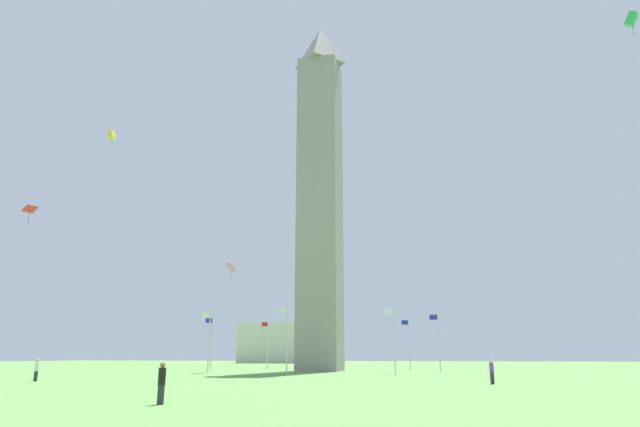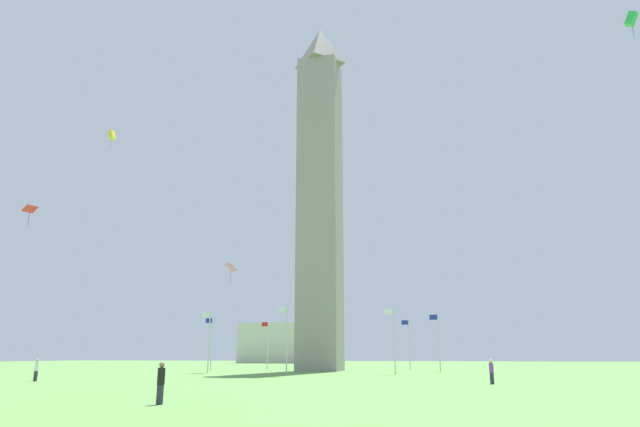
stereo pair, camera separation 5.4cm
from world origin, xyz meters
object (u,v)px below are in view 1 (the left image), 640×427
at_px(flagpole_w, 342,343).
at_px(person_purple_shirt, 492,372).
at_px(flagpole_s, 438,339).
at_px(person_white_shirt, 36,370).
at_px(flagpole_se, 394,337).
at_px(flagpole_ne, 209,338).
at_px(kite_pink_diamond, 231,268).
at_px(person_black_shirt, 162,383).
at_px(kite_red_diamond, 30,209).
at_px(obelisk_monument, 320,187).
at_px(flagpole_sw, 409,342).
at_px(distant_building, 291,343).
at_px(flagpole_n, 211,341).
at_px(flagpole_e, 286,336).
at_px(kite_yellow_box, 112,135).
at_px(kite_green_box, 631,19).
at_px(flagpole_nw, 267,342).

distance_m(flagpole_w, person_purple_shirt, 49.63).
bearing_deg(flagpole_s, person_white_shirt, 47.49).
relative_size(flagpole_se, person_white_shirt, 4.06).
distance_m(flagpole_s, flagpole_w, 21.94).
relative_size(flagpole_ne, kite_pink_diamond, 2.67).
bearing_deg(person_black_shirt, kite_red_diamond, 36.97).
relative_size(obelisk_monument, flagpole_ne, 7.02).
bearing_deg(flagpole_sw, distant_building, -60.33).
height_order(obelisk_monument, flagpole_n, obelisk_monument).
bearing_deg(flagpole_sw, flagpole_ne, 45.00).
distance_m(flagpole_e, flagpole_w, 31.02).
bearing_deg(flagpole_se, kite_yellow_box, 8.73).
relative_size(person_purple_shirt, kite_green_box, 0.69).
relative_size(flagpole_nw, distant_building, 0.26).
xyz_separation_m(flagpole_nw, person_purple_shirt, (-30.92, 40.79, -3.12)).
bearing_deg(flagpole_w, flagpole_n, 45.00).
height_order(flagpole_n, flagpole_se, same).
relative_size(kite_yellow_box, distant_building, 0.09).
height_order(flagpole_se, flagpole_s, same).
distance_m(kite_red_diamond, kite_pink_diamond, 25.44).
bearing_deg(flagpole_n, distant_building, -82.44).
relative_size(flagpole_ne, kite_yellow_box, 3.10).
bearing_deg(kite_pink_diamond, person_black_shirt, 109.01).
bearing_deg(flagpole_s, flagpole_e, 45.00).
bearing_deg(flagpole_se, flagpole_e, 22.50).
relative_size(obelisk_monument, kite_pink_diamond, 18.73).
bearing_deg(flagpole_e, kite_green_box, 162.64).
bearing_deg(flagpole_s, flagpole_ne, 22.50).
relative_size(person_black_shirt, kite_pink_diamond, 0.65).
relative_size(flagpole_e, flagpole_sw, 1.00).
relative_size(flagpole_e, person_black_shirt, 4.12).
relative_size(kite_red_diamond, kite_green_box, 0.76).
bearing_deg(flagpole_w, kite_green_box, 129.23).
distance_m(flagpole_ne, flagpole_s, 28.66).
relative_size(person_purple_shirt, kite_pink_diamond, 0.64).
height_order(flagpole_ne, person_black_shirt, flagpole_ne).
bearing_deg(kite_red_diamond, kite_green_box, -176.79).
distance_m(flagpole_ne, person_white_shirt, 23.48).
bearing_deg(person_black_shirt, flagpole_ne, 7.51).
bearing_deg(kite_green_box, person_white_shirt, 8.80).
bearing_deg(flagpole_w, kite_yellow_box, 53.94).
distance_m(flagpole_w, kite_green_box, 59.90).
xyz_separation_m(obelisk_monument, kite_pink_diamond, (10.21, 7.02, -12.28)).
xyz_separation_m(flagpole_sw, distant_building, (36.42, -63.92, 1.26)).
bearing_deg(kite_pink_diamond, flagpole_nw, -87.38).
height_order(kite_pink_diamond, distant_building, kite_pink_diamond).
distance_m(kite_green_box, kite_pink_diamond, 51.15).
distance_m(kite_red_diamond, kite_green_box, 58.09).
bearing_deg(flagpole_nw, flagpole_se, 135.00).
bearing_deg(obelisk_monument, kite_yellow_box, 34.98).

